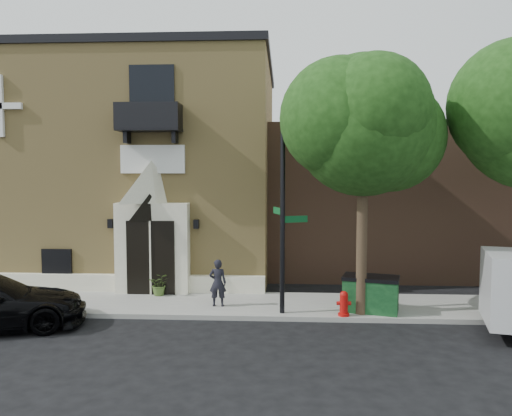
{
  "coord_description": "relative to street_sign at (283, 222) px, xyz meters",
  "views": [
    {
      "loc": [
        3.65,
        -14.58,
        4.46
      ],
      "look_at": [
        2.72,
        2.0,
        3.25
      ],
      "focal_mm": 35.0,
      "sensor_mm": 36.0,
      "label": 1
    }
  ],
  "objects": [
    {
      "name": "church",
      "position": [
        -6.61,
        7.52,
        1.69
      ],
      "size": [
        12.2,
        11.01,
        9.3
      ],
      "color": "tan",
      "rests_on": "ground"
    },
    {
      "name": "pedestrian_near",
      "position": [
        -2.08,
        0.63,
        -2.03
      ],
      "size": [
        0.56,
        0.38,
        1.52
      ],
      "primitive_type": "imported",
      "rotation": [
        0.0,
        0.0,
        3.17
      ],
      "color": "black",
      "rests_on": "sidewalk"
    },
    {
      "name": "street_sign",
      "position": [
        0.0,
        0.0,
        0.0
      ],
      "size": [
        1.06,
        0.84,
        5.55
      ],
      "rotation": [
        0.0,
        0.0,
        0.34
      ],
      "color": "black",
      "rests_on": "sidewalk"
    },
    {
      "name": "street_tree_left",
      "position": [
        2.4,
        -0.09,
        2.92
      ],
      "size": [
        4.97,
        4.38,
        7.77
      ],
      "color": "#38281C",
      "rests_on": "sidewalk"
    },
    {
      "name": "dumpster",
      "position": [
        2.72,
        0.31,
        -2.24
      ],
      "size": [
        1.87,
        1.36,
        1.1
      ],
      "rotation": [
        0.0,
        0.0,
        -0.27
      ],
      "color": "#0E3317",
      "rests_on": "sidewalk"
    },
    {
      "name": "ground",
      "position": [
        -3.63,
        -0.44,
        -2.94
      ],
      "size": [
        120.0,
        120.0,
        0.0
      ],
      "primitive_type": "plane",
      "color": "black",
      "rests_on": "ground"
    },
    {
      "name": "fire_hydrant",
      "position": [
        1.83,
        -0.24,
        -2.42
      ],
      "size": [
        0.43,
        0.34,
        0.75
      ],
      "color": "#AE0D0A",
      "rests_on": "sidewalk"
    },
    {
      "name": "neighbour_building",
      "position": [
        8.37,
        8.56,
        0.26
      ],
      "size": [
        18.0,
        8.0,
        6.4
      ],
      "primitive_type": "cube",
      "color": "brown",
      "rests_on": "ground"
    },
    {
      "name": "sidewalk",
      "position": [
        -2.63,
        1.06,
        -2.87
      ],
      "size": [
        42.0,
        3.0,
        0.15
      ],
      "primitive_type": "cube",
      "color": "gray",
      "rests_on": "ground"
    },
    {
      "name": "planter",
      "position": [
        -4.28,
        1.91,
        -2.4
      ],
      "size": [
        0.73,
        0.64,
        0.79
      ],
      "primitive_type": "imported",
      "rotation": [
        0.0,
        0.0,
        0.04
      ],
      "color": "#48642A",
      "rests_on": "sidewalk"
    }
  ]
}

